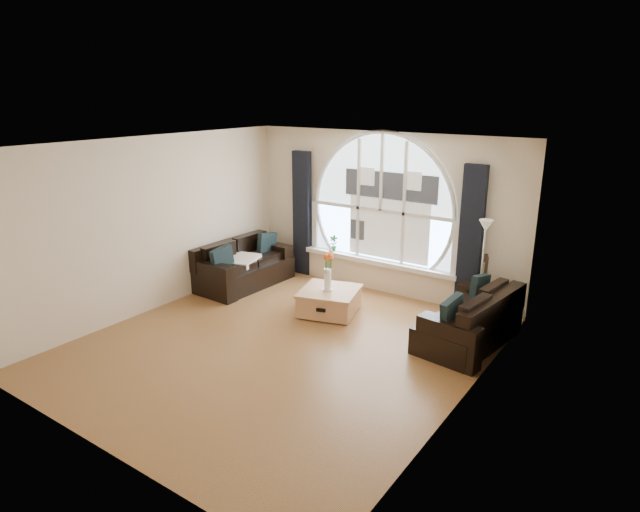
{
  "coord_description": "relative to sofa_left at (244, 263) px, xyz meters",
  "views": [
    {
      "loc": [
        4.24,
        -5.22,
        3.33
      ],
      "look_at": [
        0.0,
        0.9,
        1.05
      ],
      "focal_mm": 30.35,
      "sensor_mm": 36.0,
      "label": 1
    }
  ],
  "objects": [
    {
      "name": "curtain_right",
      "position": [
        3.66,
        1.12,
        0.75
      ],
      "size": [
        0.35,
        0.12,
        2.3
      ],
      "primitive_type": "cube",
      "color": "black",
      "rests_on": "ground"
    },
    {
      "name": "wall_back",
      "position": [
        2.06,
        1.24,
        0.95
      ],
      "size": [
        5.0,
        0.01,
        2.7
      ],
      "primitive_type": "cube",
      "color": "beige",
      "rests_on": "ground"
    },
    {
      "name": "vase_flowers",
      "position": [
        1.95,
        -0.24,
        0.37
      ],
      "size": [
        0.24,
        0.24,
        0.7
      ],
      "primitive_type": "cube",
      "color": "white",
      "rests_on": "coffee_chest"
    },
    {
      "name": "sofa_right",
      "position": [
        4.1,
        0.01,
        0.0
      ],
      "size": [
        1.04,
        1.75,
        0.74
      ],
      "primitive_type": "cube",
      "rotation": [
        0.0,
        0.0,
        -0.14
      ],
      "color": "black",
      "rests_on": "ground"
    },
    {
      "name": "sofa_left",
      "position": [
        0.0,
        0.0,
        0.0
      ],
      "size": [
        0.95,
        1.79,
        0.78
      ],
      "primitive_type": "cube",
      "rotation": [
        0.0,
        0.0,
        -0.04
      ],
      "color": "black",
      "rests_on": "ground"
    },
    {
      "name": "coffee_chest",
      "position": [
        1.95,
        -0.2,
        -0.19
      ],
      "size": [
        1.07,
        1.07,
        0.42
      ],
      "primitive_type": "cube",
      "rotation": [
        0.0,
        0.0,
        0.28
      ],
      "color": "#BB7D4C",
      "rests_on": "ground"
    },
    {
      "name": "potted_plant",
      "position": [
        1.15,
        1.14,
        0.3
      ],
      "size": [
        0.18,
        0.15,
        0.29
      ],
      "primitive_type": "imported",
      "rotation": [
        0.0,
        0.0,
        0.39
      ],
      "color": "#1E6023",
      "rests_on": "window_sill"
    },
    {
      "name": "guitar",
      "position": [
        4.0,
        0.93,
        0.13
      ],
      "size": [
        0.4,
        0.31,
        1.06
      ],
      "primitive_type": "cube",
      "rotation": [
        0.0,
        0.0,
        0.21
      ],
      "color": "brown",
      "rests_on": "ground"
    },
    {
      "name": "window_sill",
      "position": [
        2.06,
        1.14,
        0.11
      ],
      "size": [
        2.9,
        0.22,
        0.08
      ],
      "primitive_type": "cube",
      "color": "white",
      "rests_on": "wall_back"
    },
    {
      "name": "window_frame",
      "position": [
        2.06,
        1.18,
        1.23
      ],
      "size": [
        2.76,
        0.08,
        2.15
      ],
      "primitive_type": "cube",
      "color": "white",
      "rests_on": "wall_back"
    },
    {
      "name": "throw_blanket",
      "position": [
        0.04,
        -0.13,
        0.1
      ],
      "size": [
        0.66,
        0.66,
        0.1
      ],
      "primitive_type": "cube",
      "rotation": [
        0.0,
        0.0,
        0.23
      ],
      "color": "silver",
      "rests_on": "sofa_left"
    },
    {
      "name": "ground",
      "position": [
        2.06,
        -1.51,
        -0.4
      ],
      "size": [
        5.0,
        5.5,
        0.01
      ],
      "primitive_type": "cube",
      "color": "brown",
      "rests_on": "ground"
    },
    {
      "name": "neighbor_house",
      "position": [
        2.21,
        1.2,
        1.1
      ],
      "size": [
        1.7,
        0.02,
        1.5
      ],
      "primitive_type": "cube",
      "color": "silver",
      "rests_on": "wall_back"
    },
    {
      "name": "attic_slope",
      "position": [
        4.26,
        -1.51,
        1.95
      ],
      "size": [
        0.92,
        5.5,
        0.72
      ],
      "primitive_type": "cube",
      "color": "silver",
      "rests_on": "ground"
    },
    {
      "name": "curtain_left",
      "position": [
        0.46,
        1.12,
        0.75
      ],
      "size": [
        0.35,
        0.12,
        2.3
      ],
      "primitive_type": "cube",
      "color": "black",
      "rests_on": "ground"
    },
    {
      "name": "wall_left",
      "position": [
        -0.44,
        -1.51,
        0.95
      ],
      "size": [
        0.01,
        5.5,
        2.7
      ],
      "primitive_type": "cube",
      "color": "beige",
      "rests_on": "ground"
    },
    {
      "name": "floor_lamp",
      "position": [
        4.02,
        0.66,
        0.4
      ],
      "size": [
        0.24,
        0.24,
        1.6
      ],
      "primitive_type": "cube",
      "color": "#B2B2B2",
      "rests_on": "ground"
    },
    {
      "name": "ceiling",
      "position": [
        2.06,
        -1.51,
        2.3
      ],
      "size": [
        5.0,
        5.5,
        0.01
      ],
      "primitive_type": "cube",
      "color": "silver",
      "rests_on": "ground"
    },
    {
      "name": "arched_window",
      "position": [
        2.06,
        1.21,
        1.23
      ],
      "size": [
        2.6,
        0.06,
        2.15
      ],
      "primitive_type": "cube",
      "color": "silver",
      "rests_on": "wall_back"
    },
    {
      "name": "wall_right",
      "position": [
        4.56,
        -1.51,
        0.95
      ],
      "size": [
        0.01,
        5.5,
        2.7
      ],
      "primitive_type": "cube",
      "color": "beige",
      "rests_on": "ground"
    },
    {
      "name": "wall_front",
      "position": [
        2.06,
        -4.26,
        0.95
      ],
      "size": [
        5.0,
        0.01,
        2.7
      ],
      "primitive_type": "cube",
      "color": "beige",
      "rests_on": "ground"
    }
  ]
}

